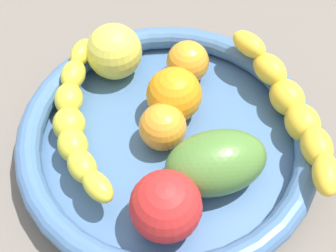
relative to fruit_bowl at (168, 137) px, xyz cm
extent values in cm
cube|color=#6C645B|center=(0.00, 0.00, -3.83)|extent=(120.00, 120.00, 3.00)
cylinder|color=#466C9E|center=(0.00, 0.00, -1.55)|extent=(33.46, 33.46, 1.57)
torus|color=#466C9E|center=(0.00, 0.00, 0.72)|extent=(35.54, 35.54, 2.97)
ellipsoid|color=yellow|center=(11.31, -10.86, 3.01)|extent=(3.71, 4.95, 2.53)
ellipsoid|color=yellow|center=(12.03, -7.52, 2.40)|extent=(3.51, 4.74, 2.98)
ellipsoid|color=yellow|center=(12.16, -4.10, 1.79)|extent=(3.63, 4.56, 3.44)
ellipsoid|color=yellow|center=(11.71, -0.71, 1.18)|extent=(4.75, 5.14, 3.89)
ellipsoid|color=yellow|center=(10.69, 2.55, 1.79)|extent=(4.85, 5.38, 3.44)
ellipsoid|color=yellow|center=(9.13, 5.59, 2.40)|extent=(4.87, 5.31, 2.98)
ellipsoid|color=yellow|center=(7.07, 8.32, 3.01)|extent=(4.82, 4.96, 2.53)
ellipsoid|color=yellow|center=(-16.23, 7.03, 4.20)|extent=(3.24, 5.28, 2.77)
ellipsoid|color=yellow|center=(-16.28, 3.01, 3.07)|extent=(3.72, 5.27, 3.37)
ellipsoid|color=yellow|center=(-15.66, -0.97, 1.94)|extent=(5.05, 5.84, 3.97)
ellipsoid|color=yellow|center=(-14.38, -4.79, 1.94)|extent=(5.64, 6.20, 3.97)
ellipsoid|color=yellow|center=(-12.48, -8.34, 3.07)|extent=(5.57, 6.06, 3.37)
ellipsoid|color=yellow|center=(-10.01, -11.53, 4.20)|extent=(5.45, 5.59, 2.77)
sphere|color=orange|center=(-2.32, -10.38, 2.02)|extent=(5.55, 5.55, 5.55)
sphere|color=orange|center=(-0.65, -4.35, 2.62)|extent=(6.75, 6.75, 6.75)
sphere|color=orange|center=(0.61, -0.08, 2.03)|extent=(5.59, 5.59, 5.59)
ellipsoid|color=#518236|center=(-5.27, 4.99, 2.59)|extent=(12.88, 10.13, 6.71)
sphere|color=red|center=(0.41, 10.39, 2.95)|extent=(7.43, 7.43, 7.43)
sphere|color=#D5CF4B|center=(7.20, -11.21, 2.87)|extent=(7.25, 7.25, 7.25)
camera|label=1|loc=(-0.64, 29.27, 43.18)|focal=46.82mm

